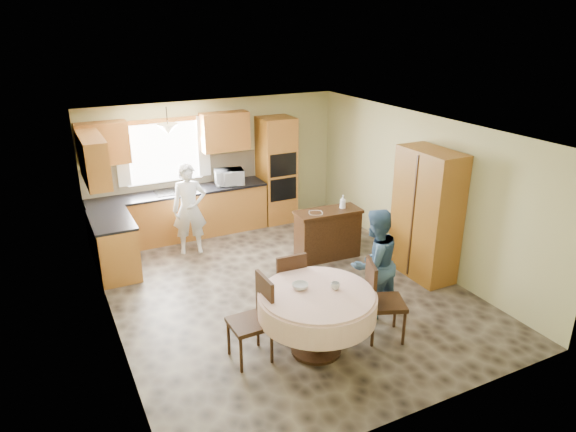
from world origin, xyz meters
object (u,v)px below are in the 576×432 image
at_px(oven_tower, 276,170).
at_px(dining_table, 317,306).
at_px(chair_left, 256,315).
at_px(person_sink, 189,209).
at_px(chair_back, 288,283).
at_px(chair_right, 379,297).
at_px(sideboard, 328,235).
at_px(cupboard, 426,214).
at_px(person_dining, 374,263).

xyz_separation_m(oven_tower, dining_table, (-1.49, -4.27, -0.42)).
xyz_separation_m(chair_left, person_sink, (0.18, 3.32, 0.22)).
bearing_deg(oven_tower, chair_back, -113.17).
bearing_deg(chair_right, chair_left, 100.37).
relative_size(sideboard, cupboard, 0.55).
distance_m(oven_tower, chair_left, 4.63).
relative_size(oven_tower, chair_left, 1.98).
xyz_separation_m(sideboard, cupboard, (1.05, -1.22, 0.63)).
height_order(sideboard, chair_back, chair_back).
xyz_separation_m(cupboard, dining_table, (-2.56, -1.05, -0.39)).
relative_size(sideboard, chair_back, 1.11).
distance_m(cupboard, chair_left, 3.40).
xyz_separation_m(chair_left, chair_right, (1.57, -0.32, 0.01)).
xyz_separation_m(chair_right, person_dining, (0.27, 0.51, 0.18)).
bearing_deg(chair_right, dining_table, 105.54).
bearing_deg(person_dining, oven_tower, -102.42).
bearing_deg(sideboard, oven_tower, 94.02).
relative_size(oven_tower, cupboard, 1.03).
distance_m(dining_table, person_sink, 3.59).
bearing_deg(person_dining, chair_left, -1.20).
relative_size(cupboard, chair_left, 1.93).
relative_size(dining_table, chair_back, 1.41).
distance_m(chair_back, chair_right, 1.23).
bearing_deg(chair_left, person_dining, 94.94).
distance_m(oven_tower, chair_back, 3.81).
xyz_separation_m(chair_left, chair_back, (0.72, 0.57, -0.02)).
distance_m(chair_right, person_sink, 3.90).
bearing_deg(cupboard, chair_right, -146.10).
xyz_separation_m(oven_tower, chair_right, (-0.63, -4.36, -0.46)).
bearing_deg(chair_right, oven_tower, 13.65).
height_order(oven_tower, sideboard, oven_tower).
xyz_separation_m(sideboard, chair_left, (-2.22, -2.05, 0.19)).
bearing_deg(chair_back, oven_tower, -109.86).
xyz_separation_m(cupboard, chair_left, (-3.27, -0.82, -0.44)).
relative_size(oven_tower, person_dining, 1.36).
distance_m(person_sink, person_dining, 3.54).
height_order(sideboard, cupboard, cupboard).
distance_m(chair_left, person_sink, 3.33).
bearing_deg(chair_left, oven_tower, 150.47).
bearing_deg(person_dining, dining_table, 13.06).
height_order(cupboard, chair_left, cupboard).
bearing_deg(chair_left, cupboard, 103.19).
relative_size(cupboard, person_sink, 1.28).
bearing_deg(oven_tower, chair_right, -98.25).
relative_size(sideboard, chair_right, 1.05).
relative_size(cupboard, chair_right, 1.91).
bearing_deg(cupboard, chair_back, -174.30).
height_order(cupboard, chair_back, cupboard).
height_order(sideboard, dining_table, dining_table).
bearing_deg(sideboard, person_dining, -98.11).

